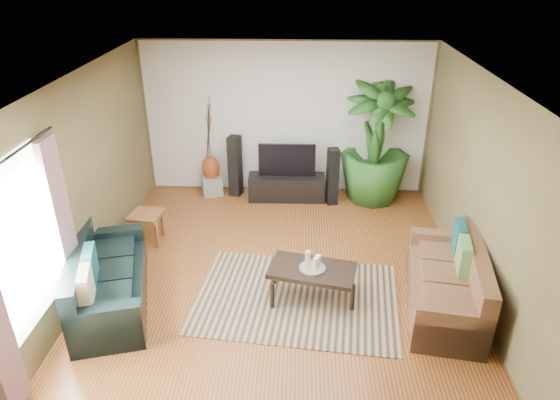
# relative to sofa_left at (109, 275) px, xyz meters

# --- Properties ---
(floor) EXTENTS (5.50, 5.50, 0.00)m
(floor) POSITION_rel_sofa_left_xyz_m (2.07, 0.71, -0.42)
(floor) COLOR brown
(floor) RESTS_ON ground
(ceiling) EXTENTS (5.50, 5.50, 0.00)m
(ceiling) POSITION_rel_sofa_left_xyz_m (2.07, 0.71, 2.28)
(ceiling) COLOR white
(ceiling) RESTS_ON ground
(wall_back) EXTENTS (5.00, 0.00, 5.00)m
(wall_back) POSITION_rel_sofa_left_xyz_m (2.07, 3.46, 0.93)
(wall_back) COLOR brown
(wall_back) RESTS_ON ground
(wall_front) EXTENTS (5.00, 0.00, 5.00)m
(wall_front) POSITION_rel_sofa_left_xyz_m (2.07, -2.04, 0.93)
(wall_front) COLOR brown
(wall_front) RESTS_ON ground
(wall_left) EXTENTS (0.00, 5.50, 5.50)m
(wall_left) POSITION_rel_sofa_left_xyz_m (-0.43, 0.71, 0.92)
(wall_left) COLOR brown
(wall_left) RESTS_ON ground
(wall_right) EXTENTS (0.00, 5.50, 5.50)m
(wall_right) POSITION_rel_sofa_left_xyz_m (4.57, 0.71, 0.92)
(wall_right) COLOR brown
(wall_right) RESTS_ON ground
(backwall_panel) EXTENTS (4.90, 0.00, 4.90)m
(backwall_panel) POSITION_rel_sofa_left_xyz_m (2.07, 3.45, 0.93)
(backwall_panel) COLOR white
(backwall_panel) RESTS_ON ground
(window_pane) EXTENTS (0.00, 1.80, 1.80)m
(window_pane) POSITION_rel_sofa_left_xyz_m (-0.41, -0.89, 0.97)
(window_pane) COLOR white
(window_pane) RESTS_ON ground
(curtain_far) EXTENTS (0.08, 0.35, 2.20)m
(curtain_far) POSITION_rel_sofa_left_xyz_m (-0.36, -0.14, 0.72)
(curtain_far) COLOR gray
(curtain_far) RESTS_ON ground
(curtain_rod) EXTENTS (0.03, 1.90, 0.03)m
(curtain_rod) POSITION_rel_sofa_left_xyz_m (-0.36, -0.89, 1.87)
(curtain_rod) COLOR black
(curtain_rod) RESTS_ON ground
(sofa_left) EXTENTS (1.28, 2.03, 0.85)m
(sofa_left) POSITION_rel_sofa_left_xyz_m (0.00, 0.00, 0.00)
(sofa_left) COLOR black
(sofa_left) RESTS_ON floor
(sofa_right) EXTENTS (1.10, 1.93, 0.85)m
(sofa_right) POSITION_rel_sofa_left_xyz_m (4.13, 0.10, 0.00)
(sofa_right) COLOR brown
(sofa_right) RESTS_ON floor
(area_rug) EXTENTS (2.74, 2.08, 0.01)m
(area_rug) POSITION_rel_sofa_left_xyz_m (2.31, 0.20, -0.42)
(area_rug) COLOR tan
(area_rug) RESTS_ON floor
(coffee_table) EXTENTS (1.17, 0.80, 0.44)m
(coffee_table) POSITION_rel_sofa_left_xyz_m (2.50, 0.24, -0.21)
(coffee_table) COLOR black
(coffee_table) RESTS_ON floor
(candle_tray) EXTENTS (0.33, 0.33, 0.01)m
(candle_tray) POSITION_rel_sofa_left_xyz_m (2.50, 0.24, 0.02)
(candle_tray) COLOR gray
(candle_tray) RESTS_ON coffee_table
(candle_tall) EXTENTS (0.07, 0.07, 0.21)m
(candle_tall) POSITION_rel_sofa_left_xyz_m (2.44, 0.27, 0.13)
(candle_tall) COLOR beige
(candle_tall) RESTS_ON candle_tray
(candle_mid) EXTENTS (0.07, 0.07, 0.17)m
(candle_mid) POSITION_rel_sofa_left_xyz_m (2.54, 0.20, 0.11)
(candle_mid) COLOR white
(candle_mid) RESTS_ON candle_tray
(candle_short) EXTENTS (0.07, 0.07, 0.14)m
(candle_short) POSITION_rel_sofa_left_xyz_m (2.57, 0.30, 0.09)
(candle_short) COLOR white
(candle_short) RESTS_ON candle_tray
(tv_stand) EXTENTS (1.35, 0.43, 0.45)m
(tv_stand) POSITION_rel_sofa_left_xyz_m (2.10, 3.05, -0.20)
(tv_stand) COLOR black
(tv_stand) RESTS_ON floor
(television) EXTENTS (0.99, 0.05, 0.58)m
(television) POSITION_rel_sofa_left_xyz_m (2.10, 3.07, 0.32)
(television) COLOR black
(television) RESTS_ON tv_stand
(speaker_left) EXTENTS (0.25, 0.27, 1.11)m
(speaker_left) POSITION_rel_sofa_left_xyz_m (1.17, 3.21, 0.13)
(speaker_left) COLOR black
(speaker_left) RESTS_ON floor
(speaker_right) EXTENTS (0.22, 0.24, 1.02)m
(speaker_right) POSITION_rel_sofa_left_xyz_m (2.89, 2.91, 0.08)
(speaker_right) COLOR black
(speaker_right) RESTS_ON floor
(potted_plant) EXTENTS (1.24, 1.24, 2.12)m
(potted_plant) POSITION_rel_sofa_left_xyz_m (3.62, 3.13, 0.63)
(potted_plant) COLOR #21531B
(potted_plant) RESTS_ON floor
(plant_pot) EXTENTS (0.39, 0.39, 0.30)m
(plant_pot) POSITION_rel_sofa_left_xyz_m (3.62, 3.13, -0.27)
(plant_pot) COLOR black
(plant_pot) RESTS_ON floor
(pedestal) EXTENTS (0.44, 0.44, 0.35)m
(pedestal) POSITION_rel_sofa_left_xyz_m (0.73, 3.21, -0.25)
(pedestal) COLOR gray
(pedestal) RESTS_ON floor
(vase) EXTENTS (0.32, 0.32, 0.45)m
(vase) POSITION_rel_sofa_left_xyz_m (0.73, 3.21, 0.08)
(vase) COLOR maroon
(vase) RESTS_ON pedestal
(side_table) EXTENTS (0.51, 0.51, 0.48)m
(side_table) POSITION_rel_sofa_left_xyz_m (0.03, 1.52, -0.19)
(side_table) COLOR brown
(side_table) RESTS_ON floor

